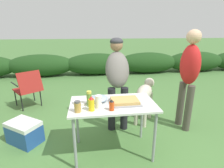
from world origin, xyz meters
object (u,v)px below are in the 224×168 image
object	(u,v)px
paper_cup_stack	(98,102)
relish_jar	(89,99)
food_tray	(125,101)
plate_stack	(81,102)
mustard_bottle	(91,104)
cooler_box	(24,132)
dog	(145,94)
spice_jar	(78,107)
mixing_bowl	(99,99)
camp_chair_green_behind_table	(28,87)
standing_person_in_gray_fleece	(189,72)
folding_table	(113,109)
hot_sauce_bottle	(112,105)
standing_person_in_red_jacket	(117,75)

from	to	relation	value
paper_cup_stack	relish_jar	size ratio (longest dim) A/B	0.82
food_tray	plate_stack	xyz separation A→B (m)	(-0.56, 0.10, -0.01)
paper_cup_stack	mustard_bottle	size ratio (longest dim) A/B	0.88
cooler_box	dog	bearing A→B (deg)	-133.48
relish_jar	mustard_bottle	world-z (taller)	relish_jar
relish_jar	dog	bearing A→B (deg)	40.02
spice_jar	paper_cup_stack	bearing A→B (deg)	17.43
mixing_bowl	camp_chair_green_behind_table	bearing A→B (deg)	131.39
standing_person_in_gray_fleece	mustard_bottle	bearing A→B (deg)	-75.58
folding_table	relish_jar	distance (m)	0.35
folding_table	hot_sauce_bottle	xyz separation A→B (m)	(-0.04, -0.20, 0.14)
standing_person_in_red_jacket	dog	distance (m)	0.68
food_tray	camp_chair_green_behind_table	xyz separation A→B (m)	(-1.75, 1.72, -0.30)
camp_chair_green_behind_table	cooler_box	xyz separation A→B (m)	(0.30, -1.30, -0.30)
plate_stack	camp_chair_green_behind_table	bearing A→B (deg)	126.27
folding_table	cooler_box	size ratio (longest dim) A/B	1.91
spice_jar	standing_person_in_gray_fleece	bearing A→B (deg)	21.03
dog	food_tray	bearing A→B (deg)	-90.00
spice_jar	plate_stack	bearing A→B (deg)	83.37
standing_person_in_gray_fleece	mixing_bowl	bearing A→B (deg)	-82.93
hot_sauce_bottle	camp_chair_green_behind_table	size ratio (longest dim) A/B	0.16
plate_stack	mustard_bottle	world-z (taller)	mustard_bottle
mixing_bowl	spice_jar	distance (m)	0.38
standing_person_in_gray_fleece	cooler_box	bearing A→B (deg)	-96.13
hot_sauce_bottle	standing_person_in_red_jacket	xyz separation A→B (m)	(0.21, 0.88, 0.13)
hot_sauce_bottle	spice_jar	world-z (taller)	hot_sauce_bottle
mustard_bottle	camp_chair_green_behind_table	xyz separation A→B (m)	(-1.32, 1.87, -0.36)
food_tray	relish_jar	xyz separation A→B (m)	(-0.45, -0.02, 0.07)
spice_jar	standing_person_in_red_jacket	size ratio (longest dim) A/B	0.09
hot_sauce_bottle	mixing_bowl	bearing A→B (deg)	114.74
paper_cup_stack	standing_person_in_red_jacket	xyz separation A→B (m)	(0.36, 0.79, 0.12)
standing_person_in_gray_fleece	dog	xyz separation A→B (m)	(-0.60, 0.32, -0.46)
plate_stack	camp_chair_green_behind_table	distance (m)	2.03
mustard_bottle	camp_chair_green_behind_table	distance (m)	2.32
spice_jar	folding_table	bearing A→B (deg)	23.43
food_tray	standing_person_in_red_jacket	xyz separation A→B (m)	(0.02, 0.70, 0.17)
plate_stack	mixing_bowl	size ratio (longest dim) A/B	0.94
mixing_bowl	hot_sauce_bottle	world-z (taller)	hot_sauce_bottle
folding_table	dog	bearing A→B (deg)	48.76
camp_chair_green_behind_table	hot_sauce_bottle	bearing A→B (deg)	-87.44
mixing_bowl	relish_jar	xyz separation A→B (m)	(-0.13, -0.12, 0.05)
relish_jar	dog	size ratio (longest dim) A/B	0.25
hot_sauce_bottle	dog	distance (m)	1.28
standing_person_in_gray_fleece	paper_cup_stack	bearing A→B (deg)	-76.52
mixing_bowl	standing_person_in_red_jacket	xyz separation A→B (m)	(0.34, 0.60, 0.16)
plate_stack	mustard_bottle	bearing A→B (deg)	-62.70
hot_sauce_bottle	dog	xyz separation A→B (m)	(0.75, 1.00, -0.27)
mustard_bottle	standing_person_in_gray_fleece	xyz separation A→B (m)	(1.58, 0.66, 0.17)
plate_stack	cooler_box	distance (m)	1.11
folding_table	dog	size ratio (longest dim) A/B	1.44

